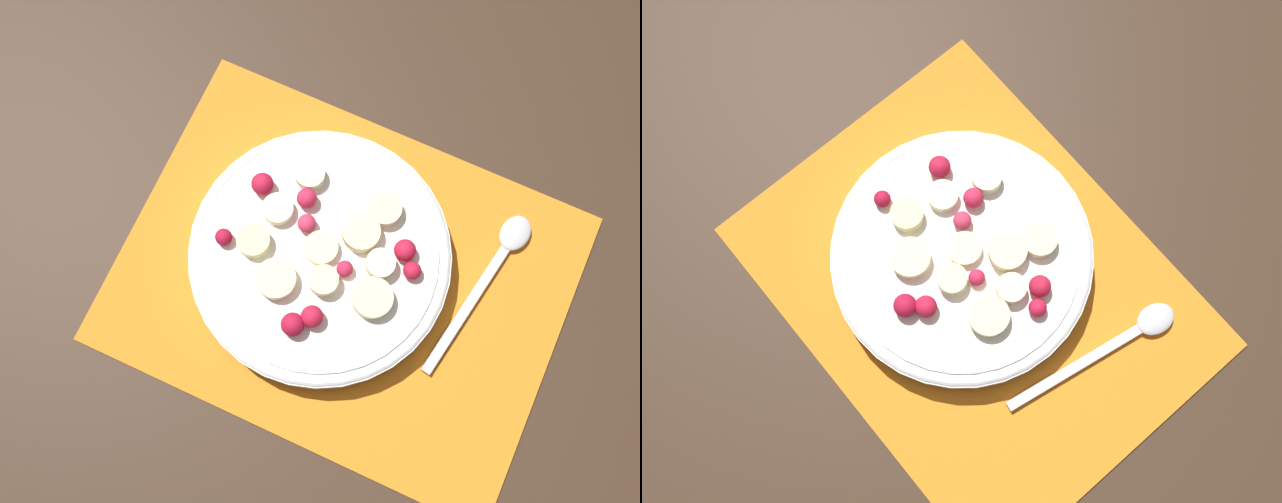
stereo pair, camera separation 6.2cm
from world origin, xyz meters
The scene contains 4 objects.
ground_plane centered at (0.00, 0.00, 0.00)m, with size 3.00×3.00×0.00m, color #382619.
placemat centered at (0.00, 0.00, 0.00)m, with size 0.40×0.31×0.01m.
fruit_bowl centered at (0.03, -0.01, 0.03)m, with size 0.23×0.23×0.05m.
spoon centered at (-0.12, -0.07, 0.01)m, with size 0.05×0.17×0.01m.
Camera 2 is at (-0.08, 0.09, 0.65)m, focal length 40.00 mm.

